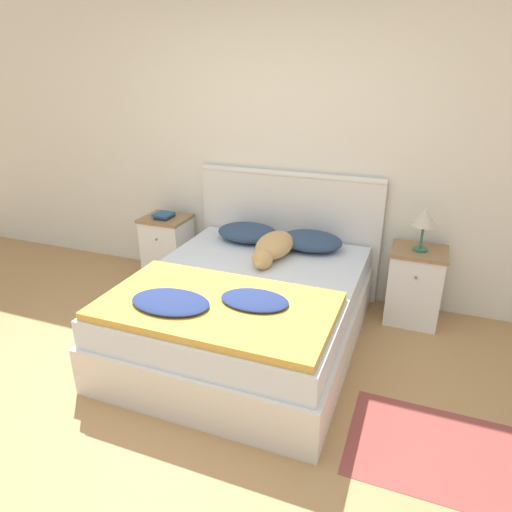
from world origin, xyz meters
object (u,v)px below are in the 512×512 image
Objects in this scene: nightstand_left at (168,248)px; table_lamp at (425,219)px; dog at (273,247)px; pillow_right at (310,241)px; pillow_left at (248,232)px; bed at (247,311)px; book_stack at (164,216)px; nightstand_right at (415,285)px.

table_lamp is at bearing -0.40° from nightstand_left.
dog is at bearing -15.65° from nightstand_left.
pillow_left is at bearing 180.00° from pillow_right.
pillow_right is (0.57, 0.00, 0.00)m from pillow_left.
book_stack is (-1.15, 0.77, 0.39)m from bed.
pillow_right is at bearing -2.44° from nightstand_left.
nightstand_left is at bearing 177.56° from pillow_right.
pillow_left reaches higher than bed.
pillow_left is 2.87× the size of book_stack.
pillow_right reaches higher than book_stack.
nightstand_right is 0.58m from table_lamp.
dog is at bearing -14.63° from book_stack.
pillow_right reaches higher than bed.
nightstand_left is 3.35× the size of book_stack.
table_lamp reaches higher than bed.
book_stack is (-2.31, -0.02, 0.33)m from nightstand_right.
table_lamp is (1.44, 0.05, 0.28)m from pillow_left.
bed is 0.58m from dog.
dog reaches higher than nightstand_right.
dog reaches higher than book_stack.
dog reaches higher than pillow_left.
pillow_left is (0.87, -0.06, 0.29)m from nightstand_left.
pillow_left reaches higher than nightstand_right.
table_lamp is at bearing 1.81° from pillow_left.
bed is at bearing -68.66° from pillow_left.
dog is 1.24m from book_stack.
bed is at bearing -96.21° from dog.
book_stack is at bearing 165.37° from dog.
dog reaches higher than nightstand_left.
pillow_right is 0.74× the size of dog.
pillow_right is at bearing -1.52° from book_stack.
pillow_left is at bearing -4.03° from nightstand_left.
pillow_left is 1.47m from table_lamp.
book_stack reaches higher than nightstand_right.
nightstand_right is 1.47m from pillow_left.
nightstand_left is (-1.15, 0.79, 0.05)m from bed.
pillow_right reaches higher than nightstand_left.
pillow_right is at bearing 68.66° from bed.
bed is 1.52m from table_lamp.
nightstand_left is 2.31m from nightstand_right.
nightstand_left is 1.17× the size of pillow_left.
pillow_right is at bearing -175.97° from nightstand_right.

